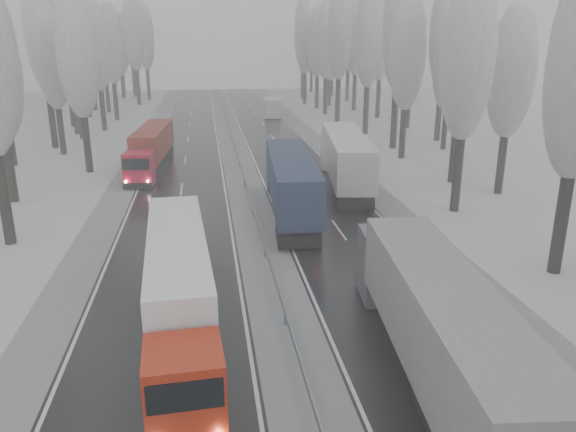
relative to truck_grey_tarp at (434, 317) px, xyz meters
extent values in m
cube|color=black|center=(0.62, 22.80, -2.53)|extent=(7.50, 200.00, 0.03)
cube|color=black|center=(-9.88, 22.80, -2.53)|extent=(7.50, 200.00, 0.03)
cube|color=gray|center=(-4.63, 22.80, -2.53)|extent=(3.00, 200.00, 0.04)
cube|color=gray|center=(5.57, 22.80, -2.53)|extent=(2.40, 200.00, 0.04)
cube|color=gray|center=(-14.83, 22.80, -2.53)|extent=(2.40, 200.00, 0.04)
cube|color=slate|center=(-4.63, 22.80, -1.95)|extent=(0.06, 200.00, 0.32)
cube|color=slate|center=(-4.63, 20.80, -2.25)|extent=(0.12, 0.12, 0.60)
cube|color=slate|center=(-4.63, 52.80, -2.25)|extent=(0.12, 0.12, 0.60)
cylinder|color=black|center=(10.40, 8.47, 0.25)|extent=(0.68, 0.68, 5.60)
cylinder|color=black|center=(9.87, 19.83, 0.26)|extent=(0.68, 0.68, 5.62)
ellipsoid|color=#989592|center=(9.87, 19.83, 8.29)|extent=(3.60, 3.60, 11.48)
cylinder|color=black|center=(15.39, 23.83, -0.08)|extent=(0.64, 0.64, 4.94)
ellipsoid|color=#989592|center=(15.39, 23.83, 6.98)|extent=(3.60, 3.60, 10.09)
cylinder|color=black|center=(13.26, 27.96, 0.11)|extent=(0.66, 0.66, 5.32)
ellipsoid|color=#989592|center=(13.26, 27.96, 7.72)|extent=(3.60, 3.60, 10.88)
cylinder|color=black|center=(15.49, 31.96, 0.61)|extent=(0.72, 0.72, 6.31)
ellipsoid|color=#989592|center=(15.49, 31.96, 9.63)|extent=(3.60, 3.60, 12.90)
cylinder|color=black|center=(12.39, 38.40, 0.14)|extent=(0.67, 0.67, 5.38)
ellipsoid|color=#989592|center=(12.39, 38.40, 7.82)|extent=(3.60, 3.60, 10.98)
cylinder|color=black|center=(18.68, 42.40, -0.25)|extent=(0.62, 0.62, 4.59)
ellipsoid|color=#989592|center=(18.68, 42.40, 6.31)|extent=(3.60, 3.60, 9.39)
cylinder|color=black|center=(13.27, 43.82, 0.92)|extent=(0.76, 0.76, 6.95)
ellipsoid|color=#989592|center=(13.27, 43.82, 10.85)|extent=(3.60, 3.60, 14.19)
cylinder|color=black|center=(20.18, 47.82, 0.75)|extent=(0.74, 0.74, 6.59)
ellipsoid|color=#989592|center=(20.18, 47.82, 10.16)|extent=(3.60, 3.60, 13.46)
cylinder|color=black|center=(12.93, 54.07, 0.63)|extent=(0.72, 0.72, 6.37)
ellipsoid|color=#989592|center=(12.93, 54.07, 9.73)|extent=(3.60, 3.60, 13.01)
cylinder|color=black|center=(20.08, 58.07, 0.44)|extent=(0.70, 0.70, 5.97)
ellipsoid|color=#989592|center=(20.08, 58.07, 8.97)|extent=(3.60, 3.60, 12.20)
cylinder|color=black|center=(11.71, 64.75, 0.78)|extent=(0.74, 0.74, 6.65)
ellipsoid|color=#989592|center=(11.71, 64.75, 10.28)|extent=(3.60, 3.60, 13.59)
cylinder|color=black|center=(19.08, 68.75, 0.52)|extent=(0.71, 0.71, 6.14)
ellipsoid|color=#989592|center=(19.08, 68.75, 9.29)|extent=(3.60, 3.60, 12.54)
cylinder|color=black|center=(11.93, 74.50, 0.48)|extent=(0.71, 0.71, 6.05)
ellipsoid|color=#989592|center=(11.93, 74.50, 9.13)|extent=(3.60, 3.60, 12.37)
cylinder|color=black|center=(17.85, 78.50, 0.60)|extent=(0.72, 0.72, 6.30)
ellipsoid|color=#989592|center=(17.85, 78.50, 9.60)|extent=(3.60, 3.60, 12.87)
cylinder|color=black|center=(12.00, 82.01, 0.39)|extent=(0.70, 0.70, 5.88)
ellipsoid|color=#989592|center=(12.00, 82.01, 8.78)|extent=(3.60, 3.60, 12.00)
cylinder|color=black|center=(15.14, 86.01, -0.12)|extent=(0.64, 0.64, 4.86)
ellipsoid|color=#989592|center=(15.14, 86.01, 6.82)|extent=(3.60, 3.60, 9.92)
cylinder|color=black|center=(11.10, 89.12, 0.44)|extent=(0.70, 0.70, 5.98)
ellipsoid|color=#989592|center=(11.10, 89.12, 8.98)|extent=(3.60, 3.60, 12.21)
cylinder|color=black|center=(20.31, 93.12, 0.54)|extent=(0.71, 0.71, 6.19)
ellipsoid|color=#989592|center=(20.31, 93.12, 9.38)|extent=(3.60, 3.60, 12.64)
cylinder|color=black|center=(12.40, 98.96, 0.88)|extent=(0.75, 0.75, 6.86)
ellipsoid|color=#989592|center=(12.40, 98.96, 10.68)|extent=(3.60, 3.60, 14.01)
cylinder|color=black|center=(19.39, 102.96, 0.22)|extent=(0.68, 0.68, 5.55)
ellipsoid|color=#989592|center=(19.39, 102.96, 8.15)|extent=(3.60, 3.60, 11.33)
cylinder|color=black|center=(14.10, 109.53, 0.50)|extent=(0.71, 0.71, 6.09)
ellipsoid|color=#989592|center=(14.10, 109.53, 9.20)|extent=(3.60, 3.60, 12.45)
cylinder|color=black|center=(16.92, 113.53, 0.19)|extent=(0.67, 0.67, 5.49)
ellipsoid|color=#989592|center=(16.92, 113.53, 8.03)|extent=(3.60, 3.60, 11.21)
cylinder|color=black|center=(-19.76, 17.36, 0.37)|extent=(0.69, 0.69, 5.83)
cylinder|color=black|center=(-22.38, 27.00, -0.03)|extent=(0.65, 0.65, 5.03)
cylinder|color=black|center=(-18.58, 36.53, 0.17)|extent=(0.67, 0.67, 5.44)
ellipsoid|color=#989592|center=(-18.58, 36.53, 7.94)|extent=(3.60, 3.60, 11.11)
cylinder|color=black|center=(-26.48, 40.53, 0.31)|extent=(0.69, 0.69, 5.72)
cylinder|color=black|center=(-22.89, 45.51, 0.06)|extent=(0.66, 0.66, 5.23)
ellipsoid|color=#989592|center=(-22.89, 45.51, 7.53)|extent=(3.60, 3.60, 10.68)
cylinder|color=black|center=(-24.69, 49.51, 0.75)|extent=(0.74, 0.74, 6.60)
ellipsoid|color=#989592|center=(-24.69, 49.51, 10.19)|extent=(3.60, 3.60, 13.49)
cylinder|color=black|center=(-22.79, 55.15, 0.03)|extent=(0.65, 0.65, 5.16)
ellipsoid|color=#989592|center=(-22.79, 55.15, 7.40)|extent=(3.60, 3.60, 10.54)
cylinder|color=black|center=(-24.18, 59.15, 0.35)|extent=(0.69, 0.69, 5.79)
ellipsoid|color=#989592|center=(-24.18, 59.15, 8.63)|extent=(3.60, 3.60, 11.84)
cylinder|color=black|center=(-21.21, 61.91, 0.27)|extent=(0.68, 0.68, 5.64)
ellipsoid|color=#989592|center=(-21.21, 61.91, 8.34)|extent=(3.60, 3.60, 11.53)
cylinder|color=black|center=(-26.05, 65.91, 0.73)|extent=(0.73, 0.73, 6.56)
ellipsoid|color=#989592|center=(-26.05, 65.91, 10.10)|extent=(3.60, 3.60, 13.40)
cylinder|color=black|center=(-20.96, 71.99, 0.35)|extent=(0.69, 0.69, 5.79)
ellipsoid|color=#989592|center=(-20.96, 71.99, 8.62)|extent=(3.60, 3.60, 11.84)
cylinder|color=black|center=(-25.72, 75.99, 0.77)|extent=(0.74, 0.74, 6.65)
ellipsoid|color=#989592|center=(-25.72, 75.99, 10.27)|extent=(3.60, 3.60, 13.58)
cylinder|color=black|center=(-23.56, 81.33, 0.01)|extent=(0.65, 0.65, 5.12)
ellipsoid|color=#989592|center=(-23.56, 81.33, 7.33)|extent=(3.60, 3.60, 10.46)
cylinder|color=black|center=(-26.45, 85.33, 0.37)|extent=(0.69, 0.69, 5.84)
ellipsoid|color=#989592|center=(-26.45, 85.33, 8.71)|extent=(3.60, 3.60, 11.92)
cylinder|color=black|center=(-19.70, 92.13, 0.79)|extent=(0.74, 0.74, 6.67)
ellipsoid|color=#989592|center=(-19.70, 92.13, 10.32)|extent=(3.60, 3.60, 13.63)
cylinder|color=black|center=(-28.83, 96.13, 0.60)|extent=(0.72, 0.72, 6.31)
ellipsoid|color=#989592|center=(-28.83, 96.13, 9.61)|extent=(3.60, 3.60, 12.88)
cylinder|color=black|center=(-18.68, 101.52, 0.59)|extent=(0.72, 0.72, 6.29)
ellipsoid|color=#989592|center=(-18.68, 101.52, 9.58)|extent=(3.60, 3.60, 12.84)
cylinder|color=black|center=(-24.29, 105.52, -0.12)|extent=(0.64, 0.64, 4.86)
ellipsoid|color=#989592|center=(-24.29, 105.52, 6.82)|extent=(3.60, 3.60, 9.92)
cylinder|color=black|center=(-22.19, 108.11, 0.76)|extent=(0.74, 0.74, 6.63)
ellipsoid|color=#989592|center=(-22.19, 108.11, 10.23)|extent=(3.60, 3.60, 13.54)
cylinder|color=black|center=(-24.96, 112.11, 0.34)|extent=(0.69, 0.69, 5.79)
ellipsoid|color=#989592|center=(-24.96, 112.11, 8.61)|extent=(3.60, 3.60, 11.82)
cube|color=#47474C|center=(0.66, 7.10, -0.79)|extent=(2.91, 3.01, 3.20)
cube|color=black|center=(0.79, 8.43, -0.05)|extent=(2.45, 0.33, 1.07)
cube|color=black|center=(0.80, 8.53, -2.07)|extent=(2.67, 0.41, 0.53)
cube|color=slate|center=(-0.11, -1.17, 0.33)|extent=(3.99, 14.04, 2.98)
cylinder|color=black|center=(-0.53, 6.36, -2.00)|extent=(0.47, 1.14, 1.11)
cylinder|color=black|center=(1.70, 6.15, -2.00)|extent=(0.47, 1.14, 1.11)
sphere|color=white|center=(-0.21, 8.66, -1.64)|extent=(0.23, 0.23, 0.23)
sphere|color=white|center=(1.81, 8.47, -1.64)|extent=(0.23, 0.23, 0.23)
cube|color=navy|center=(-1.58, 27.85, -0.79)|extent=(2.83, 2.93, 3.19)
cube|color=black|center=(-1.49, 29.17, -0.05)|extent=(2.45, 0.26, 1.06)
cube|color=black|center=(-1.49, 29.28, -2.07)|extent=(2.67, 0.33, 0.53)
cube|color=#141B38|center=(-2.11, 19.56, 0.32)|extent=(3.60, 13.98, 2.98)
cube|color=black|center=(-2.56, 12.60, -1.96)|extent=(2.45, 0.29, 0.48)
cube|color=black|center=(-2.36, 15.74, -1.75)|extent=(2.71, 5.99, 0.48)
cube|color=black|center=(-2.52, 13.19, -2.18)|extent=(2.45, 0.22, 0.64)
cylinder|color=black|center=(-2.75, 27.07, -2.00)|extent=(0.44, 1.13, 1.11)
cylinder|color=black|center=(-0.52, 26.92, -2.00)|extent=(0.44, 1.13, 1.11)
cylinder|color=black|center=(-3.50, 15.38, -2.00)|extent=(0.44, 1.13, 1.11)
cylinder|color=black|center=(-1.27, 15.24, -2.00)|extent=(0.44, 1.13, 1.11)
cylinder|color=black|center=(-3.59, 14.00, -2.00)|extent=(0.44, 1.13, 1.11)
cylinder|color=black|center=(-1.36, 13.86, -2.00)|extent=(0.44, 1.13, 1.11)
sphere|color=#FF0C05|center=(-3.58, 12.59, -1.11)|extent=(0.21, 0.21, 0.21)
sphere|color=#FF0C05|center=(-1.56, 12.46, -1.11)|extent=(0.21, 0.21, 0.21)
sphere|color=white|center=(-2.49, 29.38, -1.64)|extent=(0.23, 0.23, 0.23)
sphere|color=white|center=(-0.47, 29.25, -1.64)|extent=(0.23, 0.23, 0.23)
cube|color=beige|center=(4.54, 34.98, -0.70)|extent=(3.16, 3.25, 3.36)
cube|color=black|center=(4.72, 36.37, 0.08)|extent=(2.57, 0.45, 1.12)
cube|color=black|center=(4.74, 36.48, -2.05)|extent=(2.79, 0.53, 0.56)
cube|color=beige|center=(3.39, 26.33, 0.47)|extent=(4.74, 14.79, 3.13)
cube|color=black|center=(2.43, 19.07, -1.93)|extent=(2.57, 0.47, 0.50)
cube|color=black|center=(2.86, 22.34, -1.71)|extent=(3.25, 6.42, 0.50)
cube|color=black|center=(2.51, 19.68, -2.16)|extent=(2.56, 0.41, 0.67)
cylinder|color=black|center=(3.26, 34.25, -1.97)|extent=(0.54, 1.20, 1.16)
cylinder|color=black|center=(5.59, 33.94, -1.97)|extent=(0.54, 1.20, 1.16)
cylinder|color=black|center=(1.64, 22.05, -1.97)|extent=(0.54, 1.20, 1.16)
cylinder|color=black|center=(3.97, 21.74, -1.97)|extent=(0.54, 1.20, 1.16)
cylinder|color=black|center=(1.45, 20.61, -1.97)|extent=(0.54, 1.20, 1.16)
cylinder|color=black|center=(3.77, 20.30, -1.97)|extent=(0.54, 1.20, 1.16)
sphere|color=#FF0C05|center=(1.36, 19.13, -1.04)|extent=(0.22, 0.22, 0.22)
sphere|color=#FF0C05|center=(3.47, 18.85, -1.04)|extent=(0.22, 0.22, 0.22)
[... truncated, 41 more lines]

